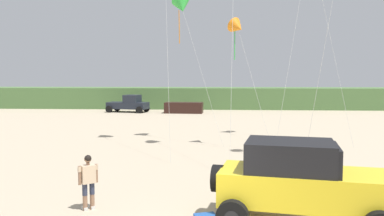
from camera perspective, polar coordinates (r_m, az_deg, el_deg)
dune_ridge at (r=51.56m, az=-2.01°, el=1.53°), size 90.00×7.00×2.64m
jeep at (r=11.09m, az=15.49°, el=-10.13°), size 5.00×3.11×2.26m
person_watching at (r=12.25m, az=-14.91°, el=-9.99°), size 0.52×0.46×1.67m
distant_pickup at (r=45.25m, az=-9.19°, el=0.59°), size 4.89×3.21×1.98m
distant_sedan at (r=43.51m, az=-1.20°, el=0.04°), size 4.30×1.97×1.20m
kite_purple_stunt at (r=22.35m, az=6.67°, el=11.61°), size 2.53×2.40×7.38m
kite_yellow_diamond at (r=24.88m, az=-1.53°, el=14.63°), size 3.44×3.48×9.01m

